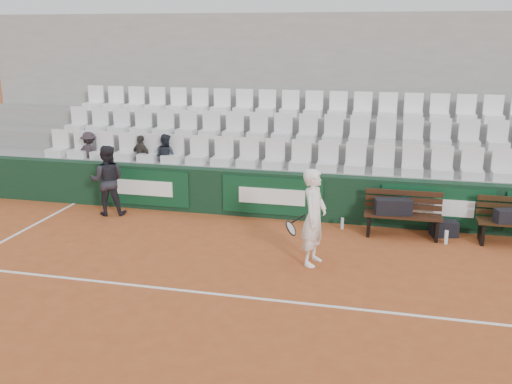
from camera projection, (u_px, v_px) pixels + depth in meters
name	position (u px, v px, depth m)	size (l,w,h in m)	color
ground	(233.00, 296.00, 8.79)	(80.00, 80.00, 0.00)	#A34C24
court_baseline	(233.00, 296.00, 8.78)	(18.00, 0.06, 0.01)	white
back_barrier	(285.00, 196.00, 12.37)	(18.00, 0.34, 1.00)	#10311D
grandstand_tier_front	(288.00, 188.00, 12.98)	(18.00, 0.95, 1.00)	gray
grandstand_tier_mid	(295.00, 169.00, 13.81)	(18.00, 0.95, 1.45)	gray
grandstand_tier_back	(301.00, 152.00, 14.64)	(18.00, 0.95, 1.90)	gray
grandstand_rear_wall	(306.00, 101.00, 14.88)	(18.00, 0.30, 4.40)	#959592
seat_row_front	(287.00, 155.00, 12.60)	(11.90, 0.44, 0.63)	silver
seat_row_mid	(294.00, 128.00, 13.36)	(11.90, 0.44, 0.63)	silver
seat_row_back	(301.00, 104.00, 14.13)	(11.90, 0.44, 0.63)	white
bench_left	(402.00, 225.00, 11.32)	(1.50, 0.56, 0.45)	#341B0F
sports_bag_left	(393.00, 206.00, 11.27)	(0.71, 0.30, 0.30)	black
sports_bag_right	(510.00, 216.00, 10.77)	(0.55, 0.25, 0.25)	black
sports_bag_ground	(444.00, 228.00, 11.35)	(0.51, 0.31, 0.31)	black
water_bottle_near	(342.00, 223.00, 11.76)	(0.07, 0.07, 0.24)	#AFC2C7
water_bottle_far	(446.00, 237.00, 10.92)	(0.07, 0.07, 0.26)	silver
tennis_player	(314.00, 217.00, 9.80)	(0.76, 0.69, 1.71)	white
ball_kid	(107.00, 180.00, 12.53)	(0.76, 0.59, 1.56)	black
spectator_a	(88.00, 135.00, 13.67)	(0.69, 0.40, 1.07)	#282025
spectator_b	(141.00, 138.00, 13.37)	(0.61, 0.25, 1.04)	#312C27
spectator_c	(165.00, 138.00, 13.22)	(0.54, 0.42, 1.10)	#1E232D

